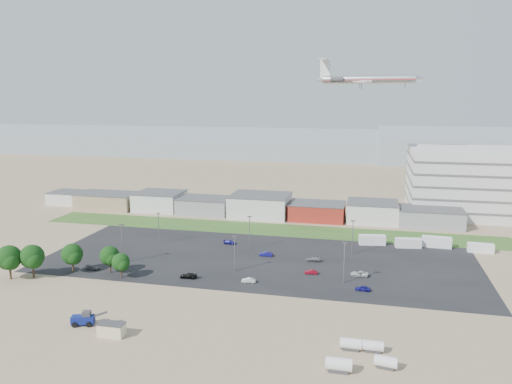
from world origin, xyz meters
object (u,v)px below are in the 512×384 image
(parked_car_0, at_px, (359,274))
(parked_car_1, at_px, (311,272))
(parked_car_6, at_px, (230,242))
(box_trailer_a, at_px, (372,240))
(tree_far_left, at_px, (9,260))
(parked_car_12, at_px, (313,259))
(parked_car_13, at_px, (249,280))
(portable_shed, at_px, (111,330))
(parked_car_10, at_px, (93,267))
(parked_car_2, at_px, (363,288))
(storage_tank_nw, at_px, (351,344))
(parked_car_7, at_px, (266,254))
(telehandler, at_px, (83,318))
(airliner, at_px, (368,79))
(parked_car_3, at_px, (188,276))

(parked_car_0, relative_size, parked_car_1, 1.36)
(parked_car_0, distance_m, parked_car_6, 44.56)
(box_trailer_a, xyz_separation_m, tree_far_left, (-88.18, -51.18, 3.44))
(parked_car_12, height_order, parked_car_13, parked_car_12)
(parked_car_0, bearing_deg, portable_shed, -44.75)
(parked_car_1, xyz_separation_m, parked_car_10, (-56.73, -9.67, 0.03))
(parked_car_1, height_order, parked_car_13, parked_car_13)
(portable_shed, distance_m, parked_car_2, 57.45)
(parked_car_2, bearing_deg, parked_car_1, -118.21)
(portable_shed, distance_m, parked_car_13, 38.04)
(storage_tank_nw, height_order, parked_car_7, storage_tank_nw)
(telehandler, relative_size, parked_car_6, 1.77)
(parked_car_0, bearing_deg, parked_car_7, -110.38)
(telehandler, height_order, airliner, airliner)
(parked_car_7, relative_size, parked_car_13, 1.09)
(parked_car_3, height_order, parked_car_12, parked_car_3)
(box_trailer_a, bearing_deg, parked_car_7, -157.39)
(tree_far_left, height_order, parked_car_3, tree_far_left)
(airliner, relative_size, parked_car_6, 10.74)
(portable_shed, xyz_separation_m, parked_car_7, (18.63, 54.30, -0.67))
(tree_far_left, distance_m, airliner, 140.16)
(portable_shed, bearing_deg, storage_tank_nw, 4.72)
(parked_car_6, bearing_deg, parked_car_12, -107.34)
(portable_shed, bearing_deg, parked_car_1, 50.41)
(storage_tank_nw, xyz_separation_m, parked_car_13, (-26.02, 28.03, -0.59))
(parked_car_7, xyz_separation_m, parked_car_13, (0.12, -21.21, -0.05))
(box_trailer_a, bearing_deg, parked_car_6, -177.16)
(tree_far_left, height_order, parked_car_1, tree_far_left)
(tree_far_left, xyz_separation_m, parked_car_3, (43.18, 10.79, -4.31))
(parked_car_0, relative_size, parked_car_12, 1.10)
(box_trailer_a, bearing_deg, parked_car_13, -136.07)
(box_trailer_a, distance_m, airliner, 71.25)
(box_trailer_a, relative_size, tree_far_left, 0.81)
(parked_car_6, relative_size, parked_car_10, 1.00)
(storage_tank_nw, relative_size, parked_car_12, 0.94)
(telehandler, height_order, tree_far_left, tree_far_left)
(portable_shed, xyz_separation_m, parked_car_13, (18.75, 33.09, -0.72))
(airliner, distance_m, parked_car_13, 106.89)
(storage_tank_nw, distance_m, parked_car_0, 38.76)
(tree_far_left, distance_m, parked_car_6, 61.63)
(parked_car_10, distance_m, parked_car_13, 42.43)
(storage_tank_nw, xyz_separation_m, parked_car_12, (-12.49, 47.64, -0.57))
(tree_far_left, bearing_deg, telehandler, -30.51)
(telehandler, bearing_deg, portable_shed, -35.77)
(telehandler, distance_m, parked_car_6, 62.02)
(portable_shed, relative_size, parked_car_0, 1.13)
(tree_far_left, relative_size, parked_car_6, 2.45)
(telehandler, bearing_deg, parked_car_0, 21.72)
(box_trailer_a, xyz_separation_m, parked_car_6, (-43.04, -9.45, -0.92))
(portable_shed, distance_m, parked_car_6, 63.67)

